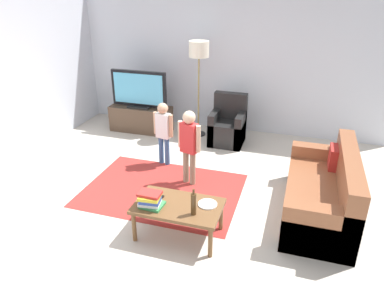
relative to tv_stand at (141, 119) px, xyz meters
The scene contains 15 objects.
ground 2.80m from the tv_stand, 55.35° to the right, with size 7.80×7.80×0.00m, color beige.
wall_back 2.06m from the tv_stand, 23.84° to the left, with size 6.00×0.12×2.70m, color silver.
area_rug 2.36m from the tv_stand, 58.23° to the right, with size 2.20×1.60×0.01m, color #9E2D28.
tv_stand is the anchor object (origin of this frame).
tv 0.60m from the tv_stand, 90.00° to the right, with size 1.10×0.28×0.71m.
couch 3.92m from the tv_stand, 29.26° to the right, with size 0.80×1.80×0.86m.
armchair 1.76m from the tv_stand, ahead, with size 0.60×0.60×0.90m.
floor_lamp 1.73m from the tv_stand, ahead, with size 0.36×0.36×1.78m.
child_near_tv 1.59m from the tv_stand, 51.45° to the right, with size 0.34×0.17×1.04m.
child_center 2.31m from the tv_stand, 47.40° to the right, with size 0.36×0.20×1.13m.
coffee_table 3.38m from the tv_stand, 58.01° to the right, with size 1.00×0.60×0.42m.
book_stack 3.36m from the tv_stand, 63.31° to the right, with size 0.28×0.24×0.18m.
bottle 3.61m from the tv_stand, 56.05° to the right, with size 0.06×0.06×0.32m.
tv_remote 3.15m from the tv_stand, 61.69° to the right, with size 0.17×0.05×0.02m, color black.
plate 3.48m from the tv_stand, 52.65° to the right, with size 0.22×0.22×0.02m.
Camera 1 is at (1.40, -3.86, 2.77)m, focal length 34.09 mm.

